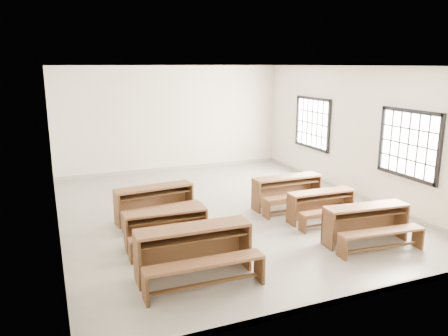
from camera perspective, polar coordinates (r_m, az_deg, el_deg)
name	(u,v)px	position (r m, az deg, el deg)	size (l,w,h in m)	color
room	(228,116)	(9.47, 0.51, 6.79)	(8.50, 8.50, 3.20)	gray
desk_set_0	(195,248)	(6.86, -3.87, -10.41)	(1.81, 0.96, 0.81)	brown
desk_set_1	(167,226)	(8.01, -7.50, -7.55)	(1.50, 0.81, 0.67)	brown
desk_set_2	(155,201)	(9.32, -8.98, -4.28)	(1.72, 1.02, 0.74)	brown
desk_set_3	(367,222)	(8.48, 18.19, -6.70)	(1.67, 0.97, 0.72)	brown
desk_set_4	(322,204)	(9.41, 12.67, -4.60)	(1.46, 0.77, 0.65)	brown
desk_set_5	(288,190)	(10.13, 8.37, -2.82)	(1.64, 0.86, 0.73)	brown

